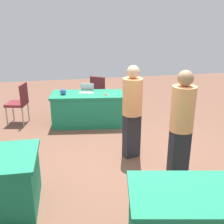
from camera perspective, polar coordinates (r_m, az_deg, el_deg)
ground_plane at (r=4.64m, az=2.23°, el=-11.32°), size 14.40×14.40×0.00m
table_foreground at (r=6.28m, az=-5.25°, el=0.69°), size 1.75×1.02×0.75m
table_mid_right at (r=3.14m, az=20.00°, el=-21.27°), size 1.79×1.10×0.75m
chair_tucked_left at (r=7.12m, az=-2.64°, el=4.52°), size 0.61×0.61×0.97m
chair_aisle at (r=6.60m, az=-19.26°, el=2.27°), size 0.54×0.54×0.97m
person_presenter at (r=4.58m, az=4.35°, el=0.88°), size 0.41×0.41×1.65m
person_attendee_browsing at (r=3.96m, az=14.69°, el=-2.12°), size 0.35×0.35×1.71m
laptop_silver at (r=6.26m, az=-5.44°, el=4.56°), size 0.38×0.36×0.21m
yarn_ball at (r=6.14m, az=-10.43°, el=4.32°), size 0.14×0.14×0.14m
scissors_red at (r=6.03m, az=-1.35°, el=3.73°), size 0.04×0.18×0.01m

